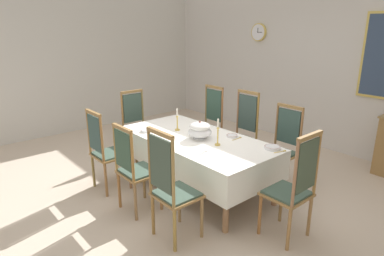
{
  "coord_description": "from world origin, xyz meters",
  "views": [
    {
      "loc": [
        3.15,
        -2.71,
        2.17
      ],
      "look_at": [
        -0.02,
        -0.0,
        0.88
      ],
      "focal_mm": 31.05,
      "sensor_mm": 36.0,
      "label": 1
    }
  ],
  "objects": [
    {
      "name": "chair_south_b",
      "position": [
        -0.03,
        -0.9,
        0.57
      ],
      "size": [
        0.44,
        0.42,
        1.1
      ],
      "color": "olive",
      "rests_on": "ground"
    },
    {
      "name": "bowl_near_left",
      "position": [
        0.3,
        0.43,
        0.76
      ],
      "size": [
        0.15,
        0.15,
        0.03
      ],
      "color": "white",
      "rests_on": "tablecloth"
    },
    {
      "name": "bowl_near_right",
      "position": [
        0.93,
        0.46,
        0.76
      ],
      "size": [
        0.2,
        0.2,
        0.04
      ],
      "color": "white",
      "rests_on": "tablecloth"
    },
    {
      "name": "ground",
      "position": [
        0.0,
        0.0,
        -0.02
      ],
      "size": [
        7.31,
        5.76,
        0.04
      ],
      "primitive_type": "cube",
      "color": "beige"
    },
    {
      "name": "soup_tureen",
      "position": [
        0.07,
        0.05,
        0.86
      ],
      "size": [
        0.31,
        0.31,
        0.24
      ],
      "color": "white",
      "rests_on": "tablecloth"
    },
    {
      "name": "spoon_secondary",
      "position": [
        1.06,
        0.49,
        0.75
      ],
      "size": [
        0.06,
        0.17,
        0.01
      ],
      "rotation": [
        0.0,
        0.0,
        -0.27
      ],
      "color": "gold",
      "rests_on": "tablecloth"
    },
    {
      "name": "candlestick_east",
      "position": [
        0.4,
        0.05,
        0.88
      ],
      "size": [
        0.07,
        0.07,
        0.34
      ],
      "color": "gold",
      "rests_on": "tablecloth"
    },
    {
      "name": "chair_south_a",
      "position": [
        -0.77,
        -0.9,
        0.58
      ],
      "size": [
        0.44,
        0.42,
        1.13
      ],
      "color": "olive",
      "rests_on": "ground"
    },
    {
      "name": "chair_north_a",
      "position": [
        -0.77,
        1.0,
        0.61
      ],
      "size": [
        0.44,
        0.42,
        1.21
      ],
      "rotation": [
        0.0,
        0.0,
        3.14
      ],
      "color": "olive",
      "rests_on": "ground"
    },
    {
      "name": "back_wall",
      "position": [
        0.0,
        2.92,
        1.63
      ],
      "size": [
        7.31,
        0.08,
        3.27
      ],
      "primitive_type": "cube",
      "color": "beige",
      "rests_on": "ground"
    },
    {
      "name": "chair_head_west",
      "position": [
        -1.5,
        0.05,
        0.59
      ],
      "size": [
        0.42,
        0.44,
        1.14
      ],
      "rotation": [
        0.0,
        0.0,
        -1.57
      ],
      "color": "#966343",
      "rests_on": "ground"
    },
    {
      "name": "left_wall",
      "position": [
        -3.7,
        0.0,
        1.63
      ],
      "size": [
        0.08,
        5.76,
        3.27
      ],
      "primitive_type": "cube",
      "color": "beige",
      "rests_on": "ground"
    },
    {
      "name": "spoon_primary",
      "position": [
        0.4,
        0.45,
        0.75
      ],
      "size": [
        0.03,
        0.18,
        0.01
      ],
      "rotation": [
        0.0,
        0.0,
        0.01
      ],
      "color": "gold",
      "rests_on": "tablecloth"
    },
    {
      "name": "tablecloth",
      "position": [
        0.0,
        0.05,
        0.64
      ],
      "size": [
        2.21,
        1.1,
        0.38
      ],
      "color": "white",
      "rests_on": "dining_table"
    },
    {
      "name": "chair_north_b",
      "position": [
        -0.03,
        1.0,
        0.62
      ],
      "size": [
        0.44,
        0.42,
        1.23
      ],
      "rotation": [
        0.0,
        0.0,
        3.14
      ],
      "color": "olive",
      "rests_on": "ground"
    },
    {
      "name": "chair_head_east",
      "position": [
        1.5,
        0.05,
        0.6
      ],
      "size": [
        0.42,
        0.44,
        1.19
      ],
      "rotation": [
        0.0,
        0.0,
        1.57
      ],
      "color": "#965F31",
      "rests_on": "ground"
    },
    {
      "name": "chair_north_c",
      "position": [
        0.7,
        1.0,
        0.59
      ],
      "size": [
        0.44,
        0.42,
        1.14
      ],
      "rotation": [
        0.0,
        0.0,
        3.14
      ],
      "color": "#96623B",
      "rests_on": "ground"
    },
    {
      "name": "bowl_far_left",
      "position": [
        -0.64,
        -0.33,
        0.76
      ],
      "size": [
        0.14,
        0.14,
        0.04
      ],
      "color": "white",
      "rests_on": "tablecloth"
    },
    {
      "name": "mounted_clock",
      "position": [
        -1.28,
        2.85,
        2.04
      ],
      "size": [
        0.35,
        0.06,
        0.35
      ],
      "color": "#D1B251"
    },
    {
      "name": "chair_south_c",
      "position": [
        0.7,
        -0.9,
        0.61
      ],
      "size": [
        0.44,
        0.42,
        1.22
      ],
      "color": "olive",
      "rests_on": "ground"
    },
    {
      "name": "candlestick_west",
      "position": [
        -0.4,
        0.05,
        0.87
      ],
      "size": [
        0.07,
        0.07,
        0.32
      ],
      "color": "gold",
      "rests_on": "tablecloth"
    },
    {
      "name": "dining_table",
      "position": [
        0.0,
        0.05,
        0.67
      ],
      "size": [
        2.19,
        1.08,
        0.74
      ],
      "color": "olive",
      "rests_on": "ground"
    }
  ]
}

